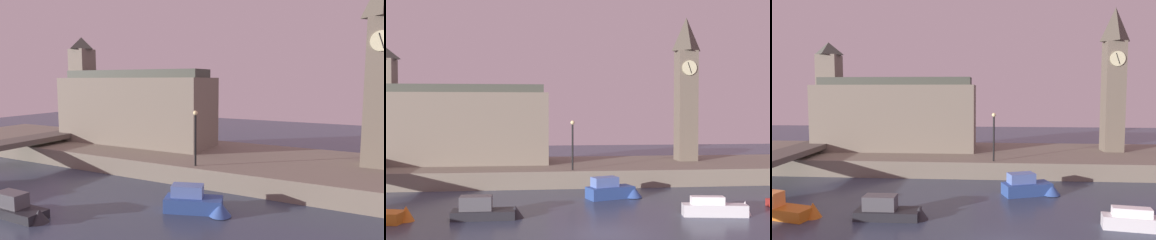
# 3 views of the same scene
# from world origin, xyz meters

# --- Properties ---
(ground_plane) EXTENTS (120.00, 120.00, 0.00)m
(ground_plane) POSITION_xyz_m (0.00, 0.00, 0.00)
(ground_plane) COLOR #384256
(far_embankment) EXTENTS (70.00, 12.00, 1.50)m
(far_embankment) POSITION_xyz_m (0.00, 20.00, 0.75)
(far_embankment) COLOR slate
(far_embankment) RESTS_ON ground
(clock_tower) EXTENTS (2.12, 2.17, 14.53)m
(clock_tower) POSITION_xyz_m (11.67, 21.08, 9.03)
(clock_tower) COLOR #6B6051
(clock_tower) RESTS_ON far_embankment
(parliament_hall) EXTENTS (16.74, 5.42, 11.30)m
(parliament_hall) POSITION_xyz_m (-11.27, 20.91, 5.29)
(parliament_hall) COLOR slate
(parliament_hall) RESTS_ON far_embankment
(streetlamp) EXTENTS (0.36, 0.36, 4.26)m
(streetlamp) POSITION_xyz_m (-0.51, 14.81, 4.13)
(streetlamp) COLOR black
(streetlamp) RESTS_ON far_embankment
(boat_barge_dark) EXTENTS (4.52, 1.49, 1.60)m
(boat_barge_dark) POSITION_xyz_m (-6.60, 4.21, 0.47)
(boat_barge_dark) COLOR #232328
(boat_barge_dark) RESTS_ON ground
(boat_ferry_white) EXTENTS (4.53, 1.53, 1.35)m
(boat_ferry_white) POSITION_xyz_m (7.72, 3.41, 0.49)
(boat_ferry_white) COLOR silver
(boat_ferry_white) RESTS_ON ground
(boat_tour_blue) EXTENTS (4.55, 2.56, 1.61)m
(boat_tour_blue) POSITION_xyz_m (2.20, 9.84, 0.60)
(boat_tour_blue) COLOR #2D4C93
(boat_tour_blue) RESTS_ON ground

